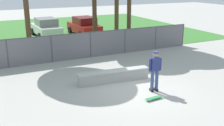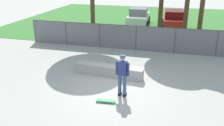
# 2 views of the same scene
# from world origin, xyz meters

# --- Properties ---
(ground_plane) EXTENTS (80.00, 80.00, 0.00)m
(ground_plane) POSITION_xyz_m (0.00, 0.00, 0.00)
(ground_plane) COLOR #ADAAA3
(grass_strip) EXTENTS (27.06, 20.00, 0.02)m
(grass_strip) POSITION_xyz_m (0.00, 16.30, 0.01)
(grass_strip) COLOR #3D7A33
(grass_strip) RESTS_ON ground
(concrete_ledge) EXTENTS (3.61, 0.79, 0.59)m
(concrete_ledge) POSITION_xyz_m (-0.60, 1.40, 0.30)
(concrete_ledge) COLOR #999993
(concrete_ledge) RESTS_ON ground
(skateboarder) EXTENTS (0.60, 0.34, 1.84)m
(skateboarder) POSITION_xyz_m (0.51, -0.43, 1.03)
(skateboarder) COLOR black
(skateboarder) RESTS_ON ground
(skateboard) EXTENTS (0.81, 0.27, 0.09)m
(skateboard) POSITION_xyz_m (0.00, -1.18, 0.07)
(skateboard) COLOR #2D8C4C
(skateboard) RESTS_ON ground
(chainlink_fence) EXTENTS (15.13, 0.07, 1.67)m
(chainlink_fence) POSITION_xyz_m (0.00, 6.00, 0.91)
(chainlink_fence) COLOR #4C4C51
(chainlink_fence) RESTS_ON ground
(car_white) EXTENTS (2.18, 4.28, 1.66)m
(car_white) POSITION_xyz_m (-1.09, 13.93, 0.84)
(car_white) COLOR silver
(car_white) RESTS_ON ground
(car_red) EXTENTS (2.18, 4.28, 1.66)m
(car_red) POSITION_xyz_m (2.22, 13.26, 0.84)
(car_red) COLOR #B21E1E
(car_red) RESTS_ON ground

